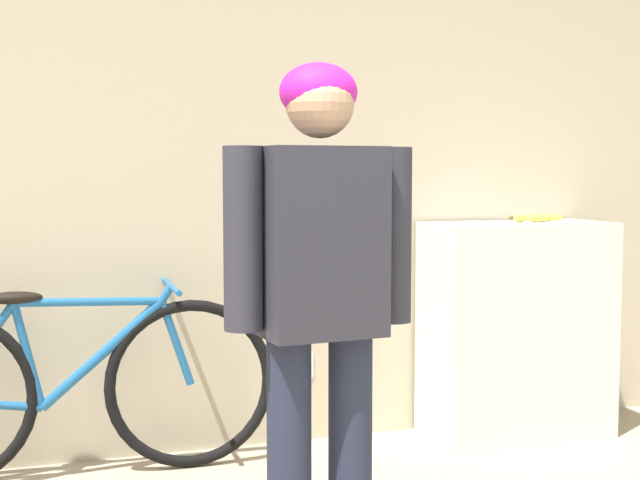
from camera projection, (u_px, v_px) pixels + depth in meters
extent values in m
cube|color=beige|center=(182.00, 159.00, 3.89)|extent=(8.00, 0.06, 2.60)
cube|color=white|center=(305.00, 365.00, 4.11)|extent=(0.08, 0.01, 0.12)
cube|color=white|center=(516.00, 329.00, 4.19)|extent=(0.85, 0.41, 1.01)
cylinder|color=#23283D|center=(289.00, 460.00, 2.69)|extent=(0.14, 0.14, 0.76)
cylinder|color=#23283D|center=(350.00, 454.00, 2.75)|extent=(0.14, 0.14, 0.76)
cube|color=#2D2D38|center=(320.00, 241.00, 2.66)|extent=(0.38, 0.27, 0.57)
cylinder|color=#2D2D38|center=(243.00, 239.00, 2.59)|extent=(0.12, 0.12, 0.54)
cylinder|color=#2D2D38|center=(393.00, 235.00, 2.74)|extent=(0.12, 0.12, 0.54)
sphere|color=tan|center=(320.00, 104.00, 2.63)|extent=(0.20, 0.20, 0.20)
ellipsoid|color=#D11EAD|center=(318.00, 92.00, 2.64)|extent=(0.24, 0.21, 0.17)
torus|color=black|center=(191.00, 384.00, 3.73)|extent=(0.71, 0.06, 0.71)
cylinder|color=#1E609E|center=(28.00, 356.00, 3.53)|extent=(0.13, 0.04, 0.43)
cylinder|color=#1E609E|center=(103.00, 353.00, 3.61)|extent=(0.51, 0.05, 0.44)
cylinder|color=#1E609E|center=(89.00, 302.00, 3.58)|extent=(0.58, 0.05, 0.05)
cylinder|color=#1E609E|center=(176.00, 343.00, 3.70)|extent=(0.15, 0.04, 0.37)
cylinder|color=#1E609E|center=(167.00, 294.00, 3.67)|extent=(0.07, 0.04, 0.08)
cylinder|color=#1E609E|center=(171.00, 286.00, 3.67)|extent=(0.03, 0.46, 0.02)
ellipsoid|color=black|center=(14.00, 298.00, 3.49)|extent=(0.22, 0.08, 0.05)
ellipsoid|color=#EAD64C|center=(538.00, 218.00, 4.17)|extent=(0.13, 0.04, 0.04)
ellipsoid|color=#EAD64C|center=(521.00, 218.00, 4.17)|extent=(0.12, 0.08, 0.04)
ellipsoid|color=#EAD64C|center=(551.00, 217.00, 4.22)|extent=(0.12, 0.08, 0.03)
sphere|color=brown|center=(511.00, 218.00, 4.17)|extent=(0.02, 0.02, 0.02)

